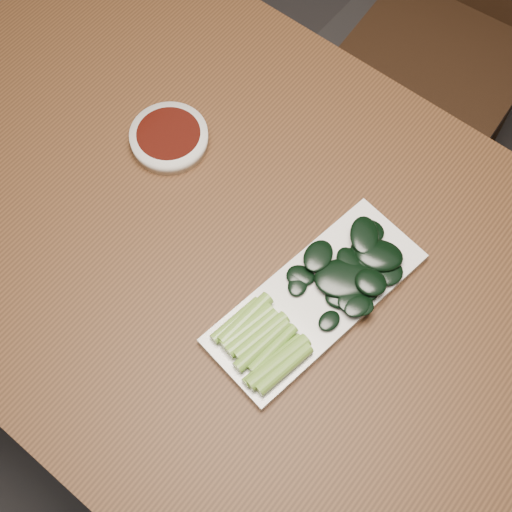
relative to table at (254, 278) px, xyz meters
The scene contains 6 objects.
ground 0.68m from the table, ahead, with size 6.00×6.00×0.00m, color #2F2C2C.
table is the anchor object (origin of this frame).
chair_far 0.86m from the table, 96.23° to the left, with size 0.42×0.42×0.89m.
sauce_bowl 0.26m from the table, 162.28° to the left, with size 0.12×0.12×0.03m.
serving_plate 0.13m from the table, ahead, with size 0.18×0.35×0.01m.
gai_lan 0.15m from the table, ahead, with size 0.16×0.32×0.02m.
Camera 1 is at (0.28, -0.34, 1.69)m, focal length 50.00 mm.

